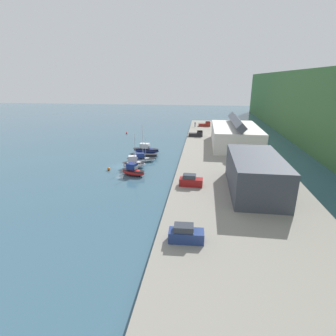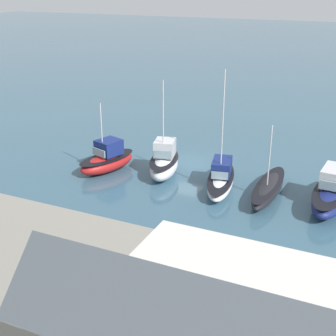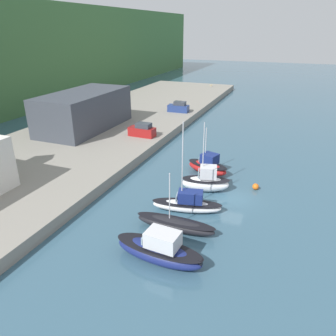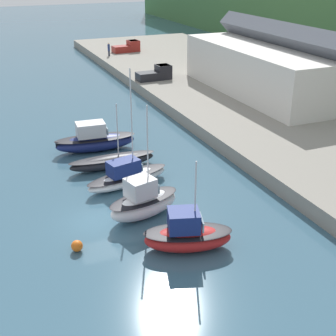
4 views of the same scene
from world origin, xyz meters
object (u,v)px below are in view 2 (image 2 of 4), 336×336
object	(u,v)px
moored_boat_0	(333,192)
moored_boat_3	(164,163)
moored_boat_2	(221,178)
mooring_buoy_1	(165,148)
moored_boat_1	(268,188)
moored_boat_4	(107,160)

from	to	relation	value
moored_boat_0	moored_boat_3	world-z (taller)	moored_boat_3
moored_boat_2	mooring_buoy_1	size ratio (longest dim) A/B	12.78
moored_boat_0	moored_boat_1	xyz separation A→B (m)	(4.48, 0.36, -0.40)
moored_boat_3	mooring_buoy_1	bearing A→B (deg)	-79.98
moored_boat_1	mooring_buoy_1	bearing A→B (deg)	-26.75
moored_boat_2	moored_boat_4	bearing A→B (deg)	-8.88
moored_boat_2	mooring_buoy_1	bearing A→B (deg)	-50.17
moored_boat_3	moored_boat_4	size ratio (longest dim) A/B	1.34
moored_boat_0	moored_boat_3	bearing A→B (deg)	4.23
mooring_buoy_1	moored_boat_4	bearing A→B (deg)	69.35
moored_boat_3	moored_boat_4	bearing A→B (deg)	-1.42
moored_boat_1	moored_boat_3	bearing A→B (deg)	-2.37
moored_boat_1	moored_boat_2	world-z (taller)	moored_boat_2
moored_boat_1	moored_boat_3	xyz separation A→B (m)	(8.76, -0.39, 0.50)
moored_boat_2	moored_boat_3	bearing A→B (deg)	-17.84
moored_boat_0	moored_boat_4	size ratio (longest dim) A/B	1.29
moored_boat_1	mooring_buoy_1	xyz separation A→B (m)	(11.15, -5.66, -0.26)
moored_boat_2	mooring_buoy_1	distance (m)	9.41
moored_boat_1	moored_boat_4	bearing A→B (deg)	3.18
moored_boat_2	moored_boat_3	world-z (taller)	moored_boat_2
moored_boat_0	moored_boat_3	distance (m)	13.24
moored_boat_0	moored_boat_2	size ratio (longest dim) A/B	0.83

